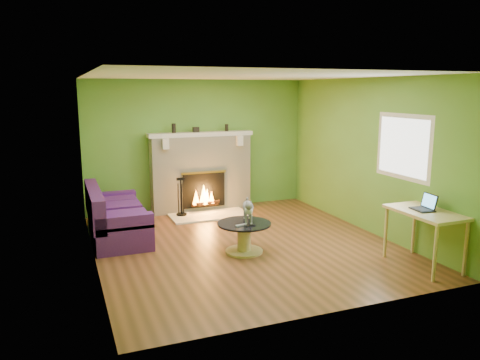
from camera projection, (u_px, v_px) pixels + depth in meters
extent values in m
plane|color=brown|center=(244.00, 244.00, 7.39)|extent=(5.00, 5.00, 0.00)
plane|color=white|center=(244.00, 76.00, 6.90)|extent=(5.00, 5.00, 0.00)
plane|color=#55822A|center=(198.00, 145.00, 9.43)|extent=(5.00, 0.00, 5.00)
plane|color=#55822A|center=(333.00, 197.00, 4.86)|extent=(5.00, 0.00, 5.00)
plane|color=#55822A|center=(90.00, 172.00, 6.34)|extent=(0.00, 5.00, 5.00)
plane|color=#55822A|center=(367.00, 155.00, 7.95)|extent=(0.00, 5.00, 5.00)
plane|color=silver|center=(403.00, 147.00, 7.08)|extent=(0.00, 1.20, 1.20)
plane|color=white|center=(403.00, 147.00, 7.07)|extent=(0.00, 1.06, 1.06)
cube|color=beige|center=(201.00, 173.00, 9.38)|extent=(2.00, 0.35, 1.50)
cube|color=black|center=(204.00, 190.00, 9.26)|extent=(0.85, 0.03, 0.68)
cube|color=gold|center=(204.00, 172.00, 9.19)|extent=(0.91, 0.02, 0.04)
cylinder|color=black|center=(205.00, 204.00, 9.28)|extent=(0.55, 0.07, 0.07)
cube|color=beige|center=(201.00, 134.00, 9.20)|extent=(2.10, 0.28, 0.08)
cube|color=beige|center=(165.00, 144.00, 8.79)|extent=(0.12, 0.10, 0.20)
cube|color=beige|center=(240.00, 141.00, 9.33)|extent=(0.12, 0.10, 0.20)
cube|color=beige|center=(209.00, 215.00, 9.04)|extent=(1.50, 0.75, 0.03)
cube|color=beige|center=(201.00, 134.00, 9.20)|extent=(2.10, 0.28, 0.08)
cube|color=#441758|center=(118.00, 225.00, 7.71)|extent=(0.85, 1.88, 0.42)
cube|color=#441758|center=(95.00, 205.00, 7.52)|extent=(0.19, 1.88, 0.53)
cube|color=#441758|center=(124.00, 222.00, 6.89)|extent=(0.85, 0.19, 0.21)
cube|color=#441758|center=(112.00, 198.00, 8.43)|extent=(0.85, 0.19, 0.21)
cube|color=#441758|center=(125.00, 216.00, 7.20)|extent=(0.67, 0.50, 0.12)
cube|color=#441758|center=(120.00, 207.00, 7.77)|extent=(0.67, 0.50, 0.12)
cube|color=#441758|center=(116.00, 200.00, 8.25)|extent=(0.67, 0.50, 0.12)
cylinder|color=#D8B774|center=(244.00, 251.00, 7.03)|extent=(0.56, 0.56, 0.03)
cylinder|color=#D8B774|center=(244.00, 238.00, 6.99)|extent=(0.20, 0.20, 0.39)
cylinder|color=black|center=(244.00, 224.00, 6.94)|extent=(0.81, 0.81, 0.03)
cube|color=#D8B774|center=(426.00, 212.00, 6.33)|extent=(0.62, 1.06, 0.04)
cylinder|color=#D8B774|center=(435.00, 254.00, 5.88)|extent=(0.05, 0.05, 0.74)
cylinder|color=#D8B774|center=(466.00, 249.00, 6.06)|extent=(0.05, 0.05, 0.74)
cylinder|color=#D8B774|center=(386.00, 232.00, 6.75)|extent=(0.05, 0.05, 0.74)
cylinder|color=#D8B774|center=(414.00, 229.00, 6.94)|extent=(0.05, 0.05, 0.74)
cube|color=gray|center=(241.00, 225.00, 6.79)|extent=(0.18, 0.08, 0.02)
cube|color=black|center=(250.00, 225.00, 6.78)|extent=(0.16, 0.05, 0.02)
cylinder|color=black|center=(174.00, 128.00, 9.01)|extent=(0.08, 0.08, 0.18)
cylinder|color=black|center=(227.00, 128.00, 9.40)|extent=(0.07, 0.07, 0.14)
cube|color=black|center=(196.00, 130.00, 9.18)|extent=(0.12, 0.08, 0.10)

